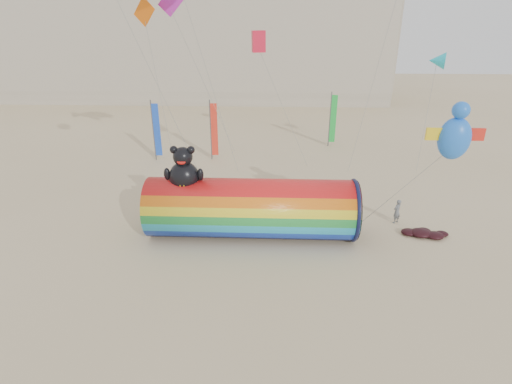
{
  "coord_description": "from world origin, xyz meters",
  "views": [
    {
      "loc": [
        1.37,
        -18.93,
        11.1
      ],
      "look_at": [
        0.5,
        1.5,
        2.4
      ],
      "focal_mm": 28.0,
      "sensor_mm": 36.0,
      "label": 1
    }
  ],
  "objects_px": {
    "hotel_building": "(186,28)",
    "fabric_bundle": "(424,233)",
    "windsock_assembly": "(251,207)",
    "kite_handler": "(397,211)"
  },
  "relations": [
    {
      "from": "windsock_assembly",
      "to": "kite_handler",
      "type": "xyz_separation_m",
      "value": [
        8.6,
        1.86,
        -1.0
      ]
    },
    {
      "from": "hotel_building",
      "to": "fabric_bundle",
      "type": "xyz_separation_m",
      "value": [
        22.01,
        -44.74,
        -10.14
      ]
    },
    {
      "from": "hotel_building",
      "to": "kite_handler",
      "type": "bearing_deg",
      "value": -64.21
    },
    {
      "from": "hotel_building",
      "to": "windsock_assembly",
      "type": "height_order",
      "value": "hotel_building"
    },
    {
      "from": "windsock_assembly",
      "to": "hotel_building",
      "type": "bearing_deg",
      "value": 105.22
    },
    {
      "from": "hotel_building",
      "to": "kite_handler",
      "type": "relative_size",
      "value": 40.31
    },
    {
      "from": "windsock_assembly",
      "to": "fabric_bundle",
      "type": "xyz_separation_m",
      "value": [
        9.76,
        0.28,
        -1.57
      ]
    },
    {
      "from": "hotel_building",
      "to": "fabric_bundle",
      "type": "bearing_deg",
      "value": -63.81
    },
    {
      "from": "hotel_building",
      "to": "fabric_bundle",
      "type": "distance_m",
      "value": 50.88
    },
    {
      "from": "kite_handler",
      "to": "windsock_assembly",
      "type": "bearing_deg",
      "value": -24.8
    }
  ]
}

